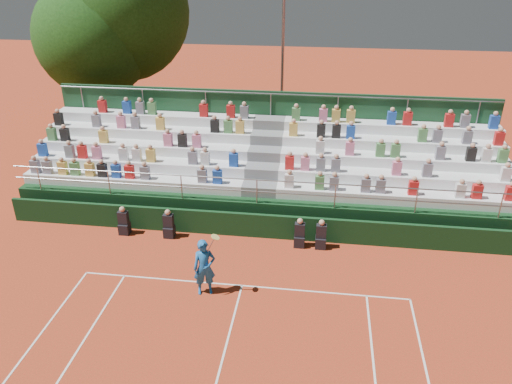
# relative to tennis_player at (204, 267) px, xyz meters

# --- Properties ---
(ground) EXTENTS (90.00, 90.00, 0.00)m
(ground) POSITION_rel_tennis_player_xyz_m (1.13, 0.50, -0.98)
(ground) COLOR #B03B1D
(ground) RESTS_ON ground
(courtside_wall) EXTENTS (20.00, 0.15, 1.00)m
(courtside_wall) POSITION_rel_tennis_player_xyz_m (1.13, 3.70, -0.48)
(courtside_wall) COLOR black
(courtside_wall) RESTS_ON ground
(line_officials) EXTENTS (8.09, 0.40, 1.19)m
(line_officials) POSITION_rel_tennis_player_xyz_m (0.09, 3.25, -0.50)
(line_officials) COLOR black
(line_officials) RESTS_ON ground
(grandstand) EXTENTS (20.00, 5.20, 4.40)m
(grandstand) POSITION_rel_tennis_player_xyz_m (1.12, 6.94, 0.10)
(grandstand) COLOR black
(grandstand) RESTS_ON ground
(tennis_player) EXTENTS (0.94, 0.66, 2.22)m
(tennis_player) POSITION_rel_tennis_player_xyz_m (0.00, 0.00, 0.00)
(tennis_player) COLOR #1762AD
(tennis_player) RESTS_ON ground
(tree_west) EXTENTS (6.22, 6.22, 9.01)m
(tree_west) POSITION_rel_tennis_player_xyz_m (-8.77, 13.00, 4.90)
(tree_west) COLOR #3B2415
(tree_west) RESTS_ON ground
(tree_east) EXTENTS (7.38, 7.38, 10.75)m
(tree_east) POSITION_rel_tennis_player_xyz_m (-7.66, 14.31, 6.06)
(tree_east) COLOR #3B2415
(tree_east) RESTS_ON ground
(floodlight_mast) EXTENTS (0.60, 0.25, 8.87)m
(floodlight_mast) POSITION_rel_tennis_player_xyz_m (1.19, 14.08, 4.14)
(floodlight_mast) COLOR gray
(floodlight_mast) RESTS_ON ground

